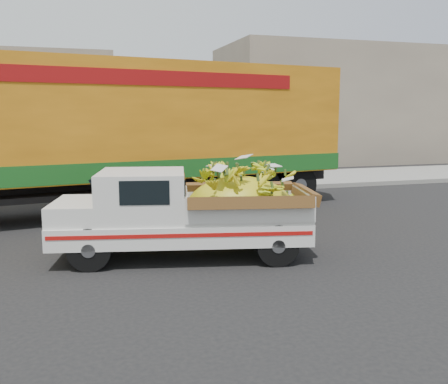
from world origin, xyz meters
name	(u,v)px	position (x,y,z in m)	size (l,w,h in m)	color
ground	(123,264)	(0.00, 0.00, 0.00)	(100.00, 100.00, 0.00)	black
curb	(99,196)	(0.00, 7.05, 0.07)	(60.00, 0.25, 0.15)	gray
sidewalk	(96,187)	(0.00, 9.15, 0.07)	(60.00, 4.00, 0.14)	gray
building_right	(351,106)	(14.00, 16.05, 3.00)	(14.00, 6.00, 6.00)	gray
pickup_truck	(201,211)	(1.39, 0.09, 0.83)	(4.63, 2.49, 1.54)	black
semi_trailer	(123,130)	(0.52, 4.60, 2.12)	(12.07, 4.37, 3.80)	black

